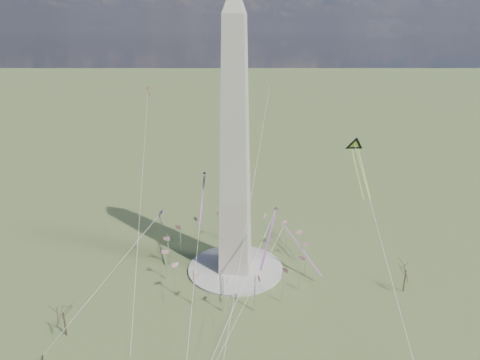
# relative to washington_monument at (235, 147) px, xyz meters

# --- Properties ---
(ground) EXTENTS (2000.00, 2000.00, 0.00)m
(ground) POSITION_rel_washington_monument_xyz_m (0.00, 0.00, -47.95)
(ground) COLOR #4A6432
(ground) RESTS_ON ground
(plaza) EXTENTS (36.00, 36.00, 0.80)m
(plaza) POSITION_rel_washington_monument_xyz_m (0.00, 0.00, -47.55)
(plaza) COLOR #B1AAA2
(plaza) RESTS_ON ground
(washington_monument) EXTENTS (15.56, 15.56, 100.00)m
(washington_monument) POSITION_rel_washington_monument_xyz_m (0.00, 0.00, 0.00)
(washington_monument) COLOR #B9AB9B
(washington_monument) RESTS_ON plaza
(flagpole_ring) EXTENTS (54.40, 54.40, 13.00)m
(flagpole_ring) POSITION_rel_washington_monument_xyz_m (-0.00, -0.00, -40.68)
(flagpole_ring) COLOR white
(flagpole_ring) RESTS_ON ground
(tree_near) EXTENTS (7.21, 7.21, 12.62)m
(tree_near) POSITION_rel_washington_monument_xyz_m (60.04, -6.10, -38.96)
(tree_near) COLOR #46322A
(tree_near) RESTS_ON ground
(tree_far) EXTENTS (6.80, 6.80, 11.90)m
(tree_far) POSITION_rel_washington_monument_xyz_m (-44.40, -43.73, -39.48)
(tree_far) COLOR #46322A
(tree_far) RESTS_ON ground
(person_west) EXTENTS (1.11, 1.10, 1.81)m
(person_west) POSITION_rel_washington_monument_xyz_m (-45.38, -54.31, -47.05)
(person_west) COLOR gray
(person_west) RESTS_ON ground
(kite_delta_black) EXTENTS (8.68, 21.30, 17.39)m
(kite_delta_black) POSITION_rel_washington_monument_xyz_m (42.12, 14.44, -2.49)
(kite_delta_black) COLOR black
(kite_delta_black) RESTS_ON ground
(kite_diamond_purple) EXTENTS (1.90, 2.94, 8.94)m
(kite_diamond_purple) POSITION_rel_washington_monument_xyz_m (-28.64, 1.49, -27.96)
(kite_diamond_purple) COLOR #3A1666
(kite_diamond_purple) RESTS_ON ground
(kite_streamer_left) EXTENTS (4.38, 18.92, 13.06)m
(kite_streamer_left) POSITION_rel_washington_monument_xyz_m (14.18, -18.81, -21.47)
(kite_streamer_left) COLOR #FF5B28
(kite_streamer_left) RESTS_ON ground
(kite_streamer_mid) EXTENTS (3.46, 19.27, 13.24)m
(kite_streamer_mid) POSITION_rel_washington_monument_xyz_m (-11.52, -0.95, -16.59)
(kite_streamer_mid) COLOR #FF5B28
(kite_streamer_mid) RESTS_ON ground
(kite_streamer_right) EXTENTS (15.35, 14.94, 13.87)m
(kite_streamer_right) POSITION_rel_washington_monument_xyz_m (22.82, 3.42, -36.61)
(kite_streamer_right) COLOR #FF5B28
(kite_streamer_right) RESTS_ON ground
(kite_small_red) EXTENTS (1.61, 1.65, 4.71)m
(kite_small_red) POSITION_rel_washington_monument_xyz_m (-43.92, 39.42, 14.07)
(kite_small_red) COLOR red
(kite_small_red) RESTS_ON ground
(kite_small_white) EXTENTS (1.20, 1.90, 4.26)m
(kite_small_white) POSITION_rel_washington_monument_xyz_m (8.15, 48.56, 15.66)
(kite_small_white) COLOR silver
(kite_small_white) RESTS_ON ground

